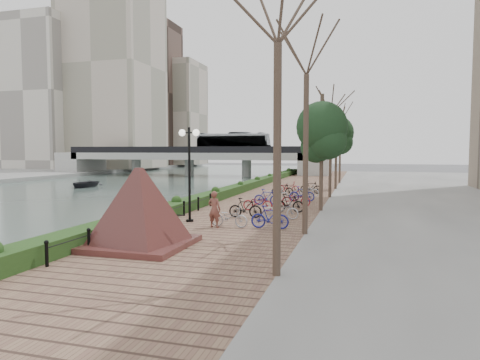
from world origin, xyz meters
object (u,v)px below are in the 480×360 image
at_px(granite_monument, 140,207).
at_px(lamppost, 189,153).
at_px(pedestrian, 214,209).
at_px(boat, 84,183).
at_px(motorcycle, 174,229).

relative_size(granite_monument, lamppost, 1.18).
relative_size(granite_monument, pedestrian, 3.27).
bearing_deg(granite_monument, boat, 129.28).
xyz_separation_m(lamppost, pedestrian, (1.64, -1.15, -2.44)).
bearing_deg(lamppost, pedestrian, -34.94).
distance_m(motorcycle, boat, 31.98).
bearing_deg(granite_monument, lamppost, 93.75).
relative_size(granite_monument, boat, 1.35).
bearing_deg(lamppost, granite_monument, -86.25).
distance_m(granite_monument, motorcycle, 1.60).
bearing_deg(granite_monument, motorcycle, 49.71).
height_order(pedestrian, boat, pedestrian).
bearing_deg(granite_monument, pedestrian, 72.99).
xyz_separation_m(granite_monument, motorcycle, (0.84, 1.00, -0.93)).
height_order(granite_monument, pedestrian, granite_monument).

